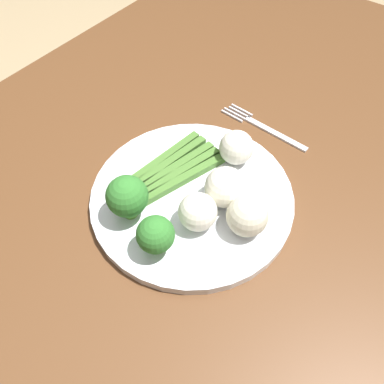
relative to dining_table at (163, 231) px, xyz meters
The scene contains 11 objects.
ground_plane 0.68m from the dining_table, ahead, with size 6.00×6.00×0.02m, color tan.
dining_table is the anchor object (origin of this frame).
plate 0.13m from the dining_table, 66.98° to the right, with size 0.29×0.29×0.01m, color white.
asparagus_bundle 0.13m from the dining_table, ahead, with size 0.16×0.09×0.01m.
broccoli_right 0.19m from the dining_table, 140.28° to the right, with size 0.05×0.05×0.06m.
broccoli_near_center 0.17m from the dining_table, behind, with size 0.06×0.06×0.07m.
cauliflower_edge 0.21m from the dining_table, 82.39° to the right, with size 0.06×0.06×0.06m, color beige.
cauliflower_outer_edge 0.17m from the dining_table, 99.79° to the right, with size 0.05×0.05×0.05m, color white.
cauliflower_near_fork 0.20m from the dining_table, 27.55° to the right, with size 0.05×0.05×0.05m, color white.
cauliflower_back_right 0.18m from the dining_table, 66.05° to the right, with size 0.06×0.06×0.06m, color white.
fork 0.25m from the dining_table, 13.52° to the right, with size 0.03×0.17×0.00m.
Camera 1 is at (-0.25, -0.25, 1.24)m, focal length 36.31 mm.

